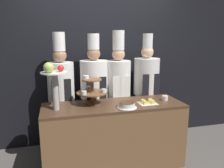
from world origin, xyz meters
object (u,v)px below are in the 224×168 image
at_px(chef_center_left, 94,90).
at_px(cake_round, 127,105).
at_px(chef_center_right, 118,88).
at_px(cake_square_tray, 148,102).
at_px(tiered_stand, 92,90).
at_px(chef_right, 146,87).
at_px(cup_white, 165,98).
at_px(chef_left, 61,92).
at_px(fruit_pedestal, 53,78).

bearing_deg(chef_center_left, cake_round, -66.35).
relative_size(chef_center_left, chef_center_right, 0.97).
bearing_deg(cake_square_tray, cake_round, -163.32).
bearing_deg(chef_center_right, tiered_stand, -139.71).
xyz_separation_m(cake_round, chef_right, (0.54, 0.66, 0.06)).
bearing_deg(cup_white, chef_right, 98.29).
xyz_separation_m(tiered_stand, chef_right, (0.93, 0.40, -0.09)).
bearing_deg(chef_center_right, chef_center_left, -179.99).
bearing_deg(chef_center_left, chef_right, -0.00).
distance_m(chef_left, chef_right, 1.31).
bearing_deg(cake_square_tray, tiered_stand, 166.76).
bearing_deg(cake_round, chef_right, 50.86).
bearing_deg(chef_center_left, chef_left, 179.99).
bearing_deg(chef_left, chef_center_right, 0.00).
height_order(chef_left, chef_center_right, chef_center_right).
relative_size(cake_round, chef_center_right, 0.13).
distance_m(cake_round, cake_square_tray, 0.33).
distance_m(tiered_stand, cake_round, 0.50).
height_order(cake_round, chef_left, chef_left).
height_order(chef_left, chef_right, chef_left).
bearing_deg(chef_right, chef_center_right, 179.99).
relative_size(cake_square_tray, chef_right, 0.13).
bearing_deg(tiered_stand, fruit_pedestal, -165.19).
bearing_deg(cake_round, cup_white, 15.89).
height_order(cake_square_tray, chef_right, chef_right).
distance_m(cake_round, cup_white, 0.64).
relative_size(fruit_pedestal, chef_left, 0.32).
bearing_deg(fruit_pedestal, tiered_stand, 14.81).
distance_m(cup_white, chef_center_left, 1.03).
bearing_deg(cup_white, chef_center_right, 137.36).
height_order(tiered_stand, cup_white, tiered_stand).
bearing_deg(chef_center_right, chef_left, -180.00).
xyz_separation_m(chef_center_left, chef_right, (0.83, -0.00, 0.00)).
height_order(cake_round, chef_center_left, chef_center_left).
distance_m(cake_square_tray, chef_center_left, 0.84).
xyz_separation_m(cake_round, chef_center_left, (-0.29, 0.66, 0.05)).
relative_size(cup_white, chef_left, 0.04).
xyz_separation_m(tiered_stand, chef_center_right, (0.47, 0.40, -0.08)).
distance_m(cake_round, chef_center_right, 0.67).
xyz_separation_m(chef_center_right, chef_right, (0.46, -0.00, -0.01)).
bearing_deg(tiered_stand, chef_right, 23.22).
xyz_separation_m(fruit_pedestal, chef_center_left, (0.57, 0.52, -0.31)).
height_order(tiered_stand, chef_left, chef_left).
height_order(cup_white, chef_left, chef_left).
distance_m(cake_round, chef_left, 1.02).
height_order(fruit_pedestal, cake_square_tray, fruit_pedestal).
xyz_separation_m(tiered_stand, cake_square_tray, (0.71, -0.17, -0.17)).
xyz_separation_m(cake_round, chef_left, (-0.77, 0.66, 0.06)).
bearing_deg(cup_white, chef_left, 160.46).
distance_m(cake_square_tray, chef_left, 1.23).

